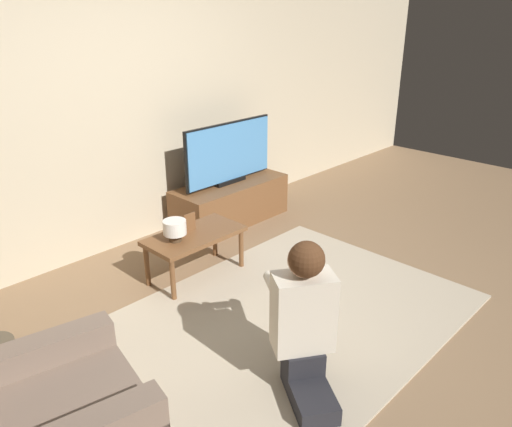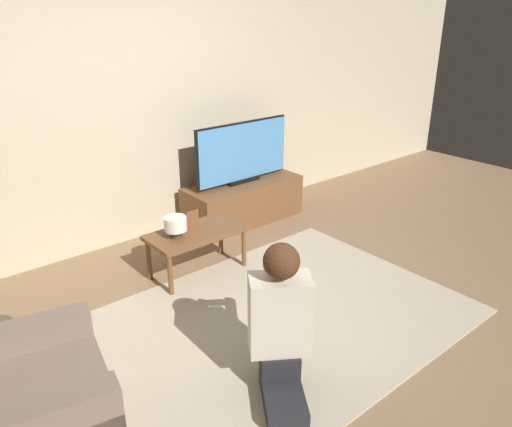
{
  "view_description": "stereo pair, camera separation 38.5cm",
  "coord_description": "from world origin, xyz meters",
  "px_view_note": "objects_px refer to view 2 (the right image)",
  "views": [
    {
      "loc": [
        -2.17,
        -1.93,
        2.08
      ],
      "look_at": [
        0.4,
        0.54,
        0.59
      ],
      "focal_mm": 35.0,
      "sensor_mm": 36.0,
      "label": 1
    },
    {
      "loc": [
        -1.88,
        -2.19,
        2.08
      ],
      "look_at": [
        0.4,
        0.54,
        0.59
      ],
      "focal_mm": 35.0,
      "sensor_mm": 36.0,
      "label": 2
    }
  ],
  "objects_px": {
    "tv": "(243,152)",
    "table_lamp": "(176,225)",
    "armchair": "(18,413)",
    "coffee_table": "(197,236)",
    "person_kneeling": "(280,319)"
  },
  "relations": [
    {
      "from": "tv",
      "to": "coffee_table",
      "type": "xyz_separation_m",
      "value": [
        -0.98,
        -0.63,
        -0.39
      ]
    },
    {
      "from": "person_kneeling",
      "to": "table_lamp",
      "type": "distance_m",
      "value": 1.46
    },
    {
      "from": "tv",
      "to": "person_kneeling",
      "type": "bearing_deg",
      "value": -123.77
    },
    {
      "from": "tv",
      "to": "armchair",
      "type": "xyz_separation_m",
      "value": [
        -2.67,
        -1.63,
        -0.45
      ]
    },
    {
      "from": "coffee_table",
      "to": "tv",
      "type": "bearing_deg",
      "value": 32.58
    },
    {
      "from": "tv",
      "to": "person_kneeling",
      "type": "relative_size",
      "value": 1.19
    },
    {
      "from": "armchair",
      "to": "person_kneeling",
      "type": "distance_m",
      "value": 1.38
    },
    {
      "from": "tv",
      "to": "table_lamp",
      "type": "xyz_separation_m",
      "value": [
        -1.17,
        -0.63,
        -0.24
      ]
    },
    {
      "from": "tv",
      "to": "armchair",
      "type": "relative_size",
      "value": 1.18
    },
    {
      "from": "tv",
      "to": "table_lamp",
      "type": "distance_m",
      "value": 1.35
    },
    {
      "from": "tv",
      "to": "table_lamp",
      "type": "relative_size",
      "value": 6.08
    },
    {
      "from": "tv",
      "to": "table_lamp",
      "type": "height_order",
      "value": "tv"
    },
    {
      "from": "person_kneeling",
      "to": "table_lamp",
      "type": "xyz_separation_m",
      "value": [
        0.21,
        1.44,
        0.02
      ]
    },
    {
      "from": "armchair",
      "to": "person_kneeling",
      "type": "xyz_separation_m",
      "value": [
        1.29,
        -0.44,
        0.19
      ]
    },
    {
      "from": "tv",
      "to": "coffee_table",
      "type": "distance_m",
      "value": 1.23
    }
  ]
}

